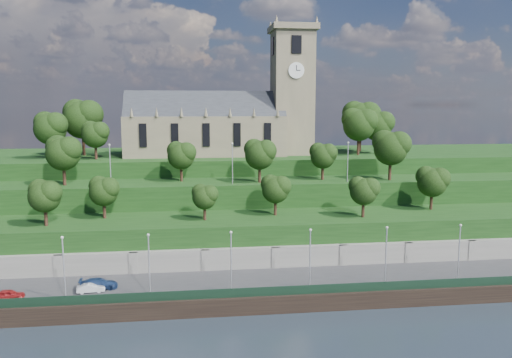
{
  "coord_description": "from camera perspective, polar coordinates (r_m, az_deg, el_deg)",
  "views": [
    {
      "loc": [
        -6.22,
        -57.1,
        25.24
      ],
      "look_at": [
        4.49,
        30.0,
        12.17
      ],
      "focal_mm": 35.0,
      "sensor_mm": 36.0,
      "label": 1
    }
  ],
  "objects": [
    {
      "name": "trees_upper",
      "position": [
        85.93,
        -0.65,
        3.23
      ],
      "size": [
        62.23,
        8.31,
        8.86
      ],
      "color": "black",
      "rests_on": "embankment_upper"
    },
    {
      "name": "trees_lower",
      "position": [
        76.84,
        -0.4,
        -1.09
      ],
      "size": [
        65.41,
        8.69,
        7.23
      ],
      "color": "black",
      "rests_on": "embankment_lower"
    },
    {
      "name": "embankment_lower",
      "position": [
        78.29,
        -2.21,
        -7.27
      ],
      "size": [
        160.0,
        12.0,
        8.0
      ],
      "primitive_type": "cube",
      "color": "#133411",
      "rests_on": "ground"
    },
    {
      "name": "promenade",
      "position": [
        67.88,
        -1.32,
        -12.45
      ],
      "size": [
        160.0,
        12.0,
        2.0
      ],
      "primitive_type": "cube",
      "color": "#2D2D30",
      "rests_on": "ground"
    },
    {
      "name": "car_left",
      "position": [
        68.48,
        -26.39,
        -11.75
      ],
      "size": [
        3.54,
        1.5,
        1.19
      ],
      "primitive_type": "imported",
      "rotation": [
        0.0,
        0.0,
        1.6
      ],
      "color": "maroon",
      "rests_on": "promenade"
    },
    {
      "name": "car_right",
      "position": [
        67.91,
        -17.54,
        -11.34
      ],
      "size": [
        4.79,
        2.13,
        1.37
      ],
      "primitive_type": "imported",
      "rotation": [
        0.0,
        0.0,
        1.62
      ],
      "color": "#16274D",
      "rests_on": "promenade"
    },
    {
      "name": "ground",
      "position": [
        62.74,
        -0.76,
        -15.25
      ],
      "size": [
        320.0,
        320.0,
        0.0
      ],
      "primitive_type": "plane",
      "color": "black",
      "rests_on": "ground"
    },
    {
      "name": "lamp_posts_upper",
      "position": [
        83.83,
        -2.72,
        2.19
      ],
      "size": [
        40.36,
        0.36,
        6.98
      ],
      "color": "#B2B2B7",
      "rests_on": "embankment_upper"
    },
    {
      "name": "hilltop",
      "position": [
        108.74,
        -3.64,
        -0.93
      ],
      "size": [
        160.0,
        32.0,
        15.0
      ],
      "primitive_type": "cube",
      "color": "#133411",
      "rests_on": "ground"
    },
    {
      "name": "church",
      "position": [
        103.36,
        -3.14,
        6.95
      ],
      "size": [
        38.6,
        12.35,
        27.6
      ],
      "color": "#6A604A",
      "rests_on": "hilltop"
    },
    {
      "name": "lamp_posts_promenade",
      "position": [
        62.6,
        -2.86,
        -8.9
      ],
      "size": [
        60.36,
        0.36,
        7.89
      ],
      "color": "#B2B2B7",
      "rests_on": "promenade"
    },
    {
      "name": "trees_hilltop",
      "position": [
        103.18,
        -2.26,
        6.62
      ],
      "size": [
        72.01,
        16.16,
        11.42
      ],
      "color": "black",
      "rests_on": "hilltop"
    },
    {
      "name": "quay_wall",
      "position": [
        62.26,
        -0.75,
        -14.34
      ],
      "size": [
        160.0,
        0.5,
        2.2
      ],
      "primitive_type": "cube",
      "color": "black",
      "rests_on": "ground"
    },
    {
      "name": "fence",
      "position": [
        62.29,
        -0.82,
        -12.84
      ],
      "size": [
        160.0,
        0.1,
        1.2
      ],
      "primitive_type": "cube",
      "color": "black",
      "rests_on": "promenade"
    },
    {
      "name": "embankment_upper",
      "position": [
        88.44,
        -2.82,
        -4.1
      ],
      "size": [
        160.0,
        10.0,
        12.0
      ],
      "primitive_type": "cube",
      "color": "#133411",
      "rests_on": "ground"
    },
    {
      "name": "retaining_wall",
      "position": [
        72.98,
        -1.8,
        -9.69
      ],
      "size": [
        160.0,
        2.1,
        5.0
      ],
      "color": "slate",
      "rests_on": "ground"
    },
    {
      "name": "car_middle",
      "position": [
        67.1,
        -18.34,
        -11.73
      ],
      "size": [
        3.53,
        1.56,
        1.13
      ],
      "primitive_type": "imported",
      "rotation": [
        0.0,
        0.0,
        1.68
      ],
      "color": "#B2B3B7",
      "rests_on": "promenade"
    }
  ]
}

